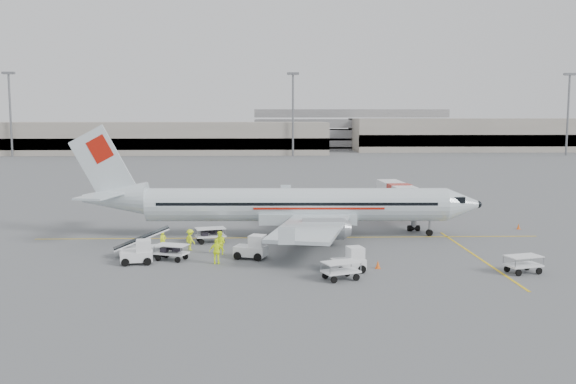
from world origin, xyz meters
name	(u,v)px	position (x,y,z in m)	size (l,w,h in m)	color
ground	(289,238)	(0.00, 0.00, 0.00)	(360.00, 360.00, 0.00)	#56595B
stripe_lead	(289,238)	(0.00, 0.00, 0.01)	(44.00, 0.20, 0.01)	yellow
stripe_cross	(476,256)	(14.00, -8.00, 0.01)	(0.20, 20.00, 0.01)	yellow
terminal_west	(134,138)	(-40.00, 130.00, 4.50)	(110.00, 22.00, 9.00)	gray
terminal_east	(496,134)	(70.00, 145.00, 5.00)	(90.00, 26.00, 10.00)	gray
parking_garage	(348,127)	(25.00, 160.00, 7.00)	(62.00, 24.00, 14.00)	slate
treeline	(273,138)	(0.00, 175.00, 3.00)	(300.00, 3.00, 6.00)	black
mast_west	(10,115)	(-70.00, 118.00, 11.00)	(3.20, 1.20, 22.00)	slate
mast_center	(293,115)	(5.00, 118.00, 11.00)	(3.20, 1.20, 22.00)	slate
mast_east	(568,115)	(80.00, 118.00, 11.00)	(3.20, 1.20, 22.00)	slate
aircraft	(297,182)	(0.73, 0.71, 4.81)	(34.88, 27.34, 9.62)	silver
jet_bridge	(399,203)	(11.37, 8.21, 1.92)	(2.74, 14.61, 3.83)	white
belt_loader	(144,238)	(-11.22, -7.06, 1.36)	(5.00, 1.88, 2.71)	white
tug_fore	(348,260)	(3.64, -12.60, 0.86)	(2.22, 1.27, 1.72)	white
tug_mid	(251,247)	(-3.11, -8.22, 0.90)	(2.33, 1.34, 1.80)	white
tug_aft	(137,252)	(-11.27, -9.72, 0.87)	(2.24, 1.29, 1.73)	white
cart_loaded_a	(172,252)	(-8.92, -8.62, 0.60)	(2.30, 1.36, 1.20)	white
cart_loaded_b	(210,235)	(-6.66, -2.00, 0.64)	(2.45, 1.45, 1.28)	white
cart_empty_a	(341,271)	(2.90, -14.69, 0.61)	(2.34, 1.39, 1.22)	white
cart_empty_b	(523,264)	(15.45, -13.30, 0.61)	(2.35, 1.39, 1.22)	white
cone_nose	(519,226)	(21.80, 3.60, 0.28)	(0.34, 0.34, 0.55)	orange
cone_port	(266,219)	(-2.01, 8.53, 0.35)	(0.43, 0.43, 0.70)	orange
cone_stbd	(378,264)	(5.85, -11.63, 0.29)	(0.36, 0.36, 0.58)	orange
crew_a	(163,241)	(-10.10, -5.26, 0.79)	(0.58, 0.38, 1.59)	#CFE915
crew_b	(220,243)	(-5.48, -6.75, 0.91)	(0.88, 0.69, 1.82)	#CFE915
crew_c	(190,240)	(-7.99, -4.99, 0.84)	(1.09, 0.62, 1.68)	#CFE915
crew_d	(217,251)	(-5.50, -9.91, 0.92)	(1.08, 0.45, 1.85)	#CFE915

